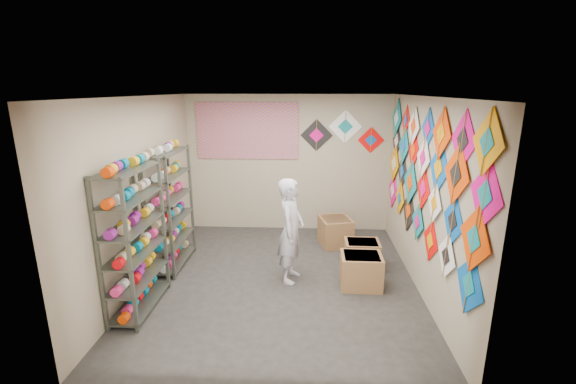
# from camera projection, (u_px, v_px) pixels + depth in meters

# --- Properties ---
(ground) EXTENTS (4.50, 4.50, 0.00)m
(ground) POSITION_uv_depth(u_px,v_px,m) (280.00, 280.00, 5.82)
(ground) COLOR #2A2825
(room_walls) EXTENTS (4.50, 4.50, 4.50)m
(room_walls) POSITION_uv_depth(u_px,v_px,m) (280.00, 174.00, 5.39)
(room_walls) COLOR tan
(room_walls) RESTS_ON ground
(shelf_rack_front) EXTENTS (0.40, 1.10, 1.90)m
(shelf_rack_front) POSITION_uv_depth(u_px,v_px,m) (134.00, 240.00, 4.85)
(shelf_rack_front) COLOR #4C5147
(shelf_rack_front) RESTS_ON ground
(shelf_rack_back) EXTENTS (0.40, 1.10, 1.90)m
(shelf_rack_back) POSITION_uv_depth(u_px,v_px,m) (170.00, 209.00, 6.10)
(shelf_rack_back) COLOR #4C5147
(shelf_rack_back) RESTS_ON ground
(string_spools) EXTENTS (0.12, 2.36, 0.12)m
(string_spools) POSITION_uv_depth(u_px,v_px,m) (154.00, 217.00, 5.45)
(string_spools) COLOR #FF3085
(string_spools) RESTS_ON ground
(kite_wall_display) EXTENTS (0.06, 4.36, 2.06)m
(kite_wall_display) POSITION_uv_depth(u_px,v_px,m) (423.00, 175.00, 5.31)
(kite_wall_display) COLOR #0856B4
(kite_wall_display) RESTS_ON room_walls
(back_wall_kites) EXTENTS (1.62, 0.02, 0.83)m
(back_wall_kites) POSITION_uv_depth(u_px,v_px,m) (341.00, 133.00, 7.41)
(back_wall_kites) COLOR black
(back_wall_kites) RESTS_ON room_walls
(poster) EXTENTS (2.00, 0.01, 1.10)m
(poster) POSITION_uv_depth(u_px,v_px,m) (247.00, 131.00, 7.49)
(poster) COLOR #8C4AA1
(poster) RESTS_ON room_walls
(shopkeeper) EXTENTS (0.71, 0.59, 1.57)m
(shopkeeper) POSITION_uv_depth(u_px,v_px,m) (291.00, 231.00, 5.65)
(shopkeeper) COLOR silver
(shopkeeper) RESTS_ON ground
(carton_a) EXTENTS (0.59, 0.50, 0.49)m
(carton_a) POSITION_uv_depth(u_px,v_px,m) (361.00, 271.00, 5.59)
(carton_a) COLOR #8E633E
(carton_a) RESTS_ON ground
(carton_b) EXTENTS (0.55, 0.45, 0.45)m
(carton_b) POSITION_uv_depth(u_px,v_px,m) (362.00, 254.00, 6.18)
(carton_b) COLOR #8E633E
(carton_b) RESTS_ON ground
(carton_c) EXTENTS (0.65, 0.69, 0.51)m
(carton_c) POSITION_uv_depth(u_px,v_px,m) (335.00, 232.00, 7.07)
(carton_c) COLOR #8E633E
(carton_c) RESTS_ON ground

